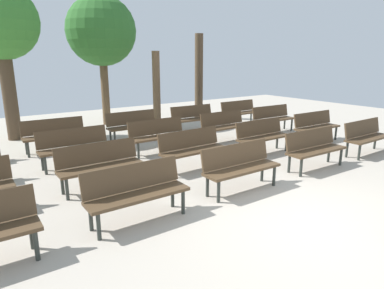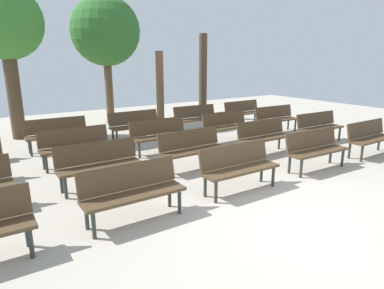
{
  "view_description": "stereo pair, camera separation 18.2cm",
  "coord_description": "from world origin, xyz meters",
  "px_view_note": "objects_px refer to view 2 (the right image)",
  "views": [
    {
      "loc": [
        -4.21,
        -2.81,
        2.46
      ],
      "look_at": [
        0.0,
        3.2,
        0.55
      ],
      "focal_mm": 31.39,
      "sensor_mm": 36.0,
      "label": 1
    },
    {
      "loc": [
        -4.06,
        -2.91,
        2.46
      ],
      "look_at": [
        0.0,
        3.2,
        0.55
      ],
      "focal_mm": 31.39,
      "sensor_mm": 36.0,
      "label": 2
    }
  ],
  "objects_px": {
    "bench_r3_c1": "(57,132)",
    "bench_r3_c3": "(196,117)",
    "bench_r0_c1": "(132,189)",
    "bench_r3_c2": "(135,124)",
    "tree_2": "(160,89)",
    "bench_r1_c2": "(192,147)",
    "bench_r1_c3": "(264,135)",
    "bench_r0_c2": "(238,165)",
    "bench_r2_c4": "(276,117)",
    "bench_r2_c1": "(75,144)",
    "tree_1": "(106,32)",
    "bench_r0_c4": "(369,136)",
    "bench_r0_c3": "(315,147)",
    "tree_3": "(5,25)",
    "tree_0": "(203,77)",
    "bench_r2_c3": "(227,124)",
    "bench_r3_c4": "(243,111)",
    "bench_r1_c4": "(319,125)",
    "bench_r2_c2": "(159,134)",
    "bench_r1_c1": "(99,162)"
  },
  "relations": [
    {
      "from": "bench_r2_c2",
      "to": "bench_r0_c2",
      "type": "bearing_deg",
      "value": -90.12
    },
    {
      "from": "bench_r0_c3",
      "to": "bench_r3_c4",
      "type": "xyz_separation_m",
      "value": [
        2.21,
        4.83,
        0.0
      ]
    },
    {
      "from": "bench_r0_c2",
      "to": "bench_r0_c4",
      "type": "relative_size",
      "value": 1.0
    },
    {
      "from": "bench_r2_c1",
      "to": "bench_r3_c1",
      "type": "relative_size",
      "value": 0.99
    },
    {
      "from": "tree_0",
      "to": "bench_r2_c4",
      "type": "bearing_deg",
      "value": -82.51
    },
    {
      "from": "bench_r0_c2",
      "to": "bench_r0_c4",
      "type": "bearing_deg",
      "value": -0.2
    },
    {
      "from": "bench_r0_c1",
      "to": "bench_r2_c3",
      "type": "height_order",
      "value": "same"
    },
    {
      "from": "bench_r0_c1",
      "to": "tree_1",
      "type": "height_order",
      "value": "tree_1"
    },
    {
      "from": "bench_r1_c4",
      "to": "tree_3",
      "type": "height_order",
      "value": "tree_3"
    },
    {
      "from": "bench_r2_c3",
      "to": "tree_3",
      "type": "distance_m",
      "value": 7.05
    },
    {
      "from": "tree_1",
      "to": "tree_3",
      "type": "bearing_deg",
      "value": -167.88
    },
    {
      "from": "tree_2",
      "to": "bench_r0_c1",
      "type": "bearing_deg",
      "value": -121.65
    },
    {
      "from": "bench_r0_c3",
      "to": "bench_r0_c4",
      "type": "bearing_deg",
      "value": 0.49
    },
    {
      "from": "bench_r1_c2",
      "to": "bench_r1_c4",
      "type": "xyz_separation_m",
      "value": [
        4.51,
        -0.02,
        0.0
      ]
    },
    {
      "from": "bench_r2_c1",
      "to": "bench_r3_c3",
      "type": "relative_size",
      "value": 0.99
    },
    {
      "from": "bench_r3_c1",
      "to": "bench_r2_c4",
      "type": "bearing_deg",
      "value": -11.89
    },
    {
      "from": "bench_r1_c1",
      "to": "bench_r1_c4",
      "type": "xyz_separation_m",
      "value": [
        6.62,
        -0.08,
        0.0
      ]
    },
    {
      "from": "bench_r1_c2",
      "to": "bench_r2_c4",
      "type": "height_order",
      "value": "same"
    },
    {
      "from": "bench_r2_c2",
      "to": "bench_r3_c2",
      "type": "bearing_deg",
      "value": 89.3
    },
    {
      "from": "bench_r1_c4",
      "to": "bench_r2_c3",
      "type": "bearing_deg",
      "value": 145.2
    },
    {
      "from": "bench_r2_c2",
      "to": "bench_r2_c3",
      "type": "xyz_separation_m",
      "value": [
        2.27,
        -0.03,
        0.0
      ]
    },
    {
      "from": "bench_r3_c1",
      "to": "bench_r2_c1",
      "type": "bearing_deg",
      "value": -85.7
    },
    {
      "from": "bench_r0_c1",
      "to": "bench_r3_c1",
      "type": "height_order",
      "value": "same"
    },
    {
      "from": "bench_r1_c2",
      "to": "bench_r3_c1",
      "type": "relative_size",
      "value": 1.0
    },
    {
      "from": "bench_r0_c4",
      "to": "bench_r2_c1",
      "type": "xyz_separation_m",
      "value": [
        -6.53,
        3.31,
        0.0
      ]
    },
    {
      "from": "bench_r1_c2",
      "to": "tree_2",
      "type": "distance_m",
      "value": 5.41
    },
    {
      "from": "bench_r2_c3",
      "to": "bench_r3_c4",
      "type": "distance_m",
      "value": 2.74
    },
    {
      "from": "bench_r0_c3",
      "to": "bench_r3_c3",
      "type": "xyz_separation_m",
      "value": [
        0.04,
        4.79,
        0.0
      ]
    },
    {
      "from": "bench_r3_c3",
      "to": "bench_r1_c3",
      "type": "bearing_deg",
      "value": -89.47
    },
    {
      "from": "bench_r1_c2",
      "to": "bench_r1_c3",
      "type": "relative_size",
      "value": 1.01
    },
    {
      "from": "bench_r0_c1",
      "to": "bench_r3_c2",
      "type": "relative_size",
      "value": 1.0
    },
    {
      "from": "bench_r1_c2",
      "to": "tree_2",
      "type": "xyz_separation_m",
      "value": [
        1.9,
        4.99,
        0.84
      ]
    },
    {
      "from": "bench_r0_c4",
      "to": "bench_r1_c3",
      "type": "height_order",
      "value": "same"
    },
    {
      "from": "bench_r1_c2",
      "to": "bench_r2_c4",
      "type": "xyz_separation_m",
      "value": [
        4.48,
        1.63,
        0.0
      ]
    },
    {
      "from": "tree_1",
      "to": "bench_r2_c4",
      "type": "bearing_deg",
      "value": -47.63
    },
    {
      "from": "bench_r1_c3",
      "to": "bench_r2_c2",
      "type": "xyz_separation_m",
      "value": [
        -2.19,
        1.64,
        0.0
      ]
    },
    {
      "from": "bench_r2_c1",
      "to": "tree_3",
      "type": "height_order",
      "value": "tree_3"
    },
    {
      "from": "bench_r0_c2",
      "to": "bench_r3_c4",
      "type": "height_order",
      "value": "same"
    },
    {
      "from": "bench_r2_c1",
      "to": "bench_r1_c1",
      "type": "bearing_deg",
      "value": -89.15
    },
    {
      "from": "bench_r0_c2",
      "to": "bench_r2_c4",
      "type": "xyz_separation_m",
      "value": [
        4.47,
        3.19,
        0.0
      ]
    },
    {
      "from": "bench_r1_c4",
      "to": "bench_r2_c3",
      "type": "xyz_separation_m",
      "value": [
        -2.19,
        1.63,
        0.0
      ]
    },
    {
      "from": "bench_r0_c1",
      "to": "bench_r1_c4",
      "type": "bearing_deg",
      "value": 12.78
    },
    {
      "from": "tree_0",
      "to": "tree_1",
      "type": "relative_size",
      "value": 0.73
    },
    {
      "from": "bench_r2_c4",
      "to": "bench_r3_c1",
      "type": "height_order",
      "value": "same"
    },
    {
      "from": "bench_r2_c3",
      "to": "bench_r1_c4",
      "type": "bearing_deg",
      "value": -37.37
    },
    {
      "from": "bench_r3_c1",
      "to": "bench_r3_c3",
      "type": "distance_m",
      "value": 4.5
    },
    {
      "from": "bench_r1_c3",
      "to": "tree_0",
      "type": "height_order",
      "value": "tree_0"
    },
    {
      "from": "bench_r2_c1",
      "to": "tree_1",
      "type": "relative_size",
      "value": 0.35
    },
    {
      "from": "bench_r0_c3",
      "to": "bench_r1_c4",
      "type": "xyz_separation_m",
      "value": [
        2.23,
        1.54,
        0.0
      ]
    },
    {
      "from": "bench_r2_c3",
      "to": "bench_r3_c1",
      "type": "height_order",
      "value": "same"
    }
  ]
}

